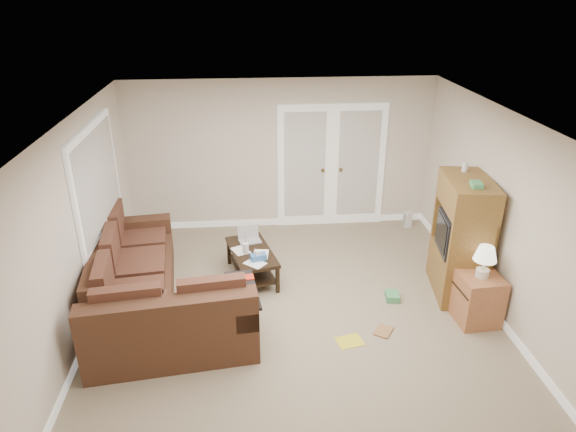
{
  "coord_description": "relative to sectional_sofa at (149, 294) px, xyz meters",
  "views": [
    {
      "loc": [
        -0.56,
        -5.31,
        3.84
      ],
      "look_at": [
        -0.05,
        0.67,
        1.1
      ],
      "focal_mm": 32.0,
      "sensor_mm": 36.0,
      "label": 1
    }
  ],
  "objects": [
    {
      "name": "floor",
      "position": [
        1.81,
        -0.15,
        -0.35
      ],
      "size": [
        5.5,
        5.5,
        0.0
      ],
      "primitive_type": "plane",
      "color": "gray",
      "rests_on": "ground"
    },
    {
      "name": "ceiling",
      "position": [
        1.81,
        -0.15,
        2.15
      ],
      "size": [
        5.0,
        5.5,
        0.02
      ],
      "primitive_type": "cube",
      "color": "white",
      "rests_on": "wall_back"
    },
    {
      "name": "wall_left",
      "position": [
        -0.69,
        -0.15,
        0.9
      ],
      "size": [
        0.02,
        5.5,
        2.5
      ],
      "primitive_type": "cube",
      "color": "beige",
      "rests_on": "floor"
    },
    {
      "name": "wall_right",
      "position": [
        4.31,
        -0.15,
        0.9
      ],
      "size": [
        0.02,
        5.5,
        2.5
      ],
      "primitive_type": "cube",
      "color": "beige",
      "rests_on": "floor"
    },
    {
      "name": "wall_back",
      "position": [
        1.81,
        2.6,
        0.9
      ],
      "size": [
        5.0,
        0.02,
        2.5
      ],
      "primitive_type": "cube",
      "color": "beige",
      "rests_on": "floor"
    },
    {
      "name": "wall_front",
      "position": [
        1.81,
        -2.9,
        0.9
      ],
      "size": [
        5.0,
        0.02,
        2.5
      ],
      "primitive_type": "cube",
      "color": "beige",
      "rests_on": "floor"
    },
    {
      "name": "baseboards",
      "position": [
        1.81,
        -0.15,
        -0.3
      ],
      "size": [
        5.0,
        5.5,
        0.1
      ],
      "primitive_type": null,
      "color": "white",
      "rests_on": "floor"
    },
    {
      "name": "french_doors",
      "position": [
        2.66,
        2.56,
        0.69
      ],
      "size": [
        1.8,
        0.05,
        2.13
      ],
      "color": "white",
      "rests_on": "floor"
    },
    {
      "name": "window_left",
      "position": [
        -0.66,
        0.85,
        1.2
      ],
      "size": [
        0.05,
        1.92,
        1.42
      ],
      "color": "white",
      "rests_on": "wall_left"
    },
    {
      "name": "sectional_sofa",
      "position": [
        0.0,
        0.0,
        0.0
      ],
      "size": [
        2.22,
        2.94,
        0.88
      ],
      "rotation": [
        0.0,
        0.0,
        0.12
      ],
      "color": "#492C1C",
      "rests_on": "floor"
    },
    {
      "name": "coffee_table",
      "position": [
        1.28,
        0.88,
        -0.11
      ],
      "size": [
        0.76,
        1.15,
        0.72
      ],
      "rotation": [
        0.0,
        0.0,
        0.24
      ],
      "color": "black",
      "rests_on": "floor"
    },
    {
      "name": "tv_armoire",
      "position": [
        4.01,
        0.28,
        0.47
      ],
      "size": [
        0.69,
        1.08,
        1.74
      ],
      "rotation": [
        0.0,
        0.0,
        -0.14
      ],
      "color": "brown",
      "rests_on": "floor"
    },
    {
      "name": "side_cabinet",
      "position": [
        4.01,
        -0.4,
        0.03
      ],
      "size": [
        0.52,
        0.52,
        1.03
      ],
      "rotation": [
        0.0,
        0.0,
        0.06
      ],
      "color": "#A3633B",
      "rests_on": "floor"
    },
    {
      "name": "space_heater",
      "position": [
        3.97,
        2.3,
        -0.2
      ],
      "size": [
        0.14,
        0.12,
        0.28
      ],
      "primitive_type": "cube",
      "rotation": [
        0.0,
        0.0,
        0.31
      ],
      "color": "silver",
      "rests_on": "floor"
    },
    {
      "name": "floor_magazine",
      "position": [
        2.38,
        -0.68,
        -0.34
      ],
      "size": [
        0.35,
        0.3,
        0.01
      ],
      "primitive_type": "cube",
      "rotation": [
        0.0,
        0.0,
        0.22
      ],
      "color": "gold",
      "rests_on": "floor"
    },
    {
      "name": "floor_greenbox",
      "position": [
        3.12,
        0.15,
        -0.3
      ],
      "size": [
        0.19,
        0.24,
        0.09
      ],
      "primitive_type": "cube",
      "rotation": [
        0.0,
        0.0,
        -0.13
      ],
      "color": "#439458",
      "rests_on": "floor"
    },
    {
      "name": "floor_book",
      "position": [
        2.75,
        -0.48,
        -0.34
      ],
      "size": [
        0.29,
        0.31,
        0.02
      ],
      "primitive_type": "imported",
      "rotation": [
        0.0,
        0.0,
        -0.59
      ],
      "color": "olive",
      "rests_on": "floor"
    }
  ]
}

